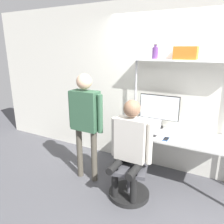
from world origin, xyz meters
name	(u,v)px	position (x,y,z in m)	size (l,w,h in m)	color
ground_plane	(168,194)	(0.00, 0.00, 0.00)	(12.00, 12.00, 0.00)	#4C4C51
wall_back	(187,91)	(0.00, 0.73, 1.35)	(8.00, 0.06, 2.70)	silver
desk	(178,141)	(0.00, 0.36, 0.67)	(1.66, 0.68, 0.76)	silver
shelf_unit	(186,83)	(0.00, 0.57, 1.49)	(1.58, 0.23, 1.81)	white
monitor	(159,109)	(-0.36, 0.54, 1.06)	(0.62, 0.18, 0.52)	black
laptop	(148,130)	(-0.41, 0.21, 0.82)	(0.35, 0.24, 0.22)	silver
cell_phone	(166,139)	(-0.11, 0.13, 0.76)	(0.07, 0.15, 0.01)	#264C8C
office_chair	(130,176)	(-0.48, -0.25, 0.28)	(0.56, 0.56, 0.91)	black
person_seated	(130,143)	(-0.47, -0.30, 0.80)	(0.57, 0.47, 1.36)	black
person_standing	(85,115)	(-1.22, -0.21, 1.04)	(0.58, 0.22, 1.64)	#4C473D
bottle_purple	(155,53)	(-0.48, 0.57, 1.90)	(0.09, 0.09, 0.21)	#593372
storage_box	(186,53)	(-0.04, 0.57, 1.90)	(0.32, 0.17, 0.18)	#D1661E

